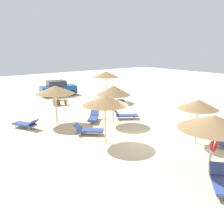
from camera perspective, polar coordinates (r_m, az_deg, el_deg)
The scene contains 16 objects.
ground_plane at distance 15.09m, azimuth 7.05°, elevation -6.71°, with size 80.00×80.00×0.00m, color beige.
parasol_0 at distance 17.91m, azimuth 0.33°, elevation 4.94°, with size 2.45×2.45×2.79m.
parasol_1 at distance 18.36m, azimuth -12.81°, elevation 4.95°, with size 2.79×2.79×2.78m.
parasol_2 at distance 14.18m, azimuth -1.53°, elevation 2.63°, with size 2.63×2.63×2.80m.
parasol_3 at distance 11.53m, azimuth 22.19°, elevation -2.21°, with size 3.04×3.04×2.67m.
parasol_4 at distance 14.90m, azimuth 19.07°, elevation 1.61°, with size 2.23×2.23×2.60m.
parasol_5 at distance 25.59m, azimuth -1.36°, elevation 8.56°, with size 2.59×2.59×3.05m.
lounger_0 at distance 18.96m, azimuth -4.22°, elevation -1.16°, with size 1.75×1.85×0.64m.
lounger_1 at distance 18.23m, azimuth -18.99°, elevation -2.58°, with size 1.43×1.98×0.71m.
lounger_2 at distance 16.12m, azimuth -5.48°, elevation -4.04°, with size 1.82×1.75×0.72m.
lounger_3 at distance 11.12m, azimuth 23.39°, elevation -14.24°, with size 1.84×1.69×0.77m.
lounger_5 at distance 24.56m, azimuth 0.70°, elevation 2.56°, with size 1.97×0.89×0.68m.
lounger_6 at distance 19.49m, azimuth 2.95°, elevation -0.65°, with size 1.88×1.59×0.80m.
bench_0 at distance 24.50m, azimuth -11.74°, elevation 2.30°, with size 1.53×0.55×0.49m.
bench_1 at distance 25.01m, azimuth -12.50°, elevation 2.51°, with size 0.65×1.55×0.49m.
parked_car at distance 29.44m, azimuth -12.19°, elevation 5.27°, with size 4.23×2.51×1.72m.
Camera 1 is at (-10.00, -9.88, 5.48)m, focal length 40.20 mm.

